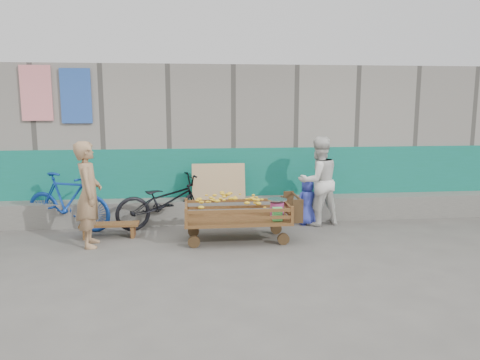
{
  "coord_description": "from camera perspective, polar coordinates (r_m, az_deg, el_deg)",
  "views": [
    {
      "loc": [
        -0.26,
        -6.46,
        2.28
      ],
      "look_at": [
        0.59,
        1.2,
        1.0
      ],
      "focal_mm": 35.0,
      "sensor_mm": 36.0,
      "label": 1
    }
  ],
  "objects": [
    {
      "name": "ground",
      "position": [
        6.86,
        -3.87,
        -10.02
      ],
      "size": [
        80.0,
        80.0,
        0.0
      ],
      "primitive_type": "plane",
      "color": "#52504A",
      "rests_on": "ground"
    },
    {
      "name": "bench",
      "position": [
        8.32,
        -15.61,
        -5.54
      ],
      "size": [
        0.98,
        0.29,
        0.25
      ],
      "color": "#572A18",
      "rests_on": "ground"
    },
    {
      "name": "banana_cart",
      "position": [
        7.74,
        -0.6,
        -3.51
      ],
      "size": [
        1.9,
        0.87,
        0.81
      ],
      "color": "#572A18",
      "rests_on": "ground"
    },
    {
      "name": "child",
      "position": [
        8.87,
        8.2,
        -2.65
      ],
      "size": [
        0.48,
        0.37,
        0.88
      ],
      "primitive_type": "imported",
      "rotation": [
        0.0,
        0.0,
        3.38
      ],
      "color": "#333FB6",
      "rests_on": "ground"
    },
    {
      "name": "bicycle_dark",
      "position": [
        8.71,
        -9.05,
        -2.58
      ],
      "size": [
        1.96,
        1.22,
        0.97
      ],
      "primitive_type": "imported",
      "rotation": [
        0.0,
        0.0,
        1.91
      ],
      "color": "black",
      "rests_on": "ground"
    },
    {
      "name": "vendor_man",
      "position": [
        7.78,
        -17.96,
        -1.67
      ],
      "size": [
        0.47,
        0.66,
        1.69
      ],
      "primitive_type": "imported",
      "rotation": [
        0.0,
        0.0,
        1.68
      ],
      "color": "#A27B56",
      "rests_on": "ground"
    },
    {
      "name": "building_wall",
      "position": [
        10.54,
        -4.93,
        4.97
      ],
      "size": [
        12.0,
        3.5,
        3.0
      ],
      "color": "gray",
      "rests_on": "ground"
    },
    {
      "name": "bicycle_blue",
      "position": [
        8.96,
        -20.24,
        -2.49
      ],
      "size": [
        1.78,
        1.14,
        1.04
      ],
      "primitive_type": "imported",
      "rotation": [
        0.0,
        0.0,
        1.16
      ],
      "color": "navy",
      "rests_on": "ground"
    },
    {
      "name": "woman",
      "position": [
        8.84,
        9.54,
        -0.13
      ],
      "size": [
        0.95,
        0.82,
        1.67
      ],
      "primitive_type": "imported",
      "rotation": [
        0.0,
        0.0,
        3.41
      ],
      "color": "white",
      "rests_on": "ground"
    }
  ]
}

